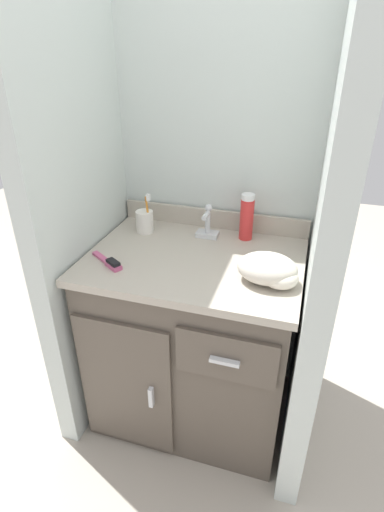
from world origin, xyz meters
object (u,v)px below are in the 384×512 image
hairbrush (110,262)px  hand_towel (270,270)px  toothbrush_cup (145,221)px  shaving_cream_can (247,217)px

hairbrush → hand_towel: hand_towel is taller
toothbrush_cup → hand_towel: (0.56, -0.25, -0.00)m
hairbrush → hand_towel: bearing=37.4°
hairbrush → hand_towel: 0.57m
shaving_cream_can → hand_towel: bearing=-66.1°
shaving_cream_can → hairbrush: shaving_cream_can is taller
toothbrush_cup → hairbrush: (-0.01, -0.30, -0.04)m
shaving_cream_can → hairbrush: size_ratio=1.18×
shaving_cream_can → hairbrush: 0.57m
toothbrush_cup → hairbrush: bearing=-92.3°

